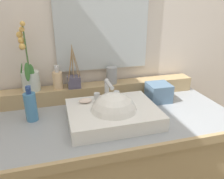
# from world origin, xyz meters

# --- Properties ---
(wall_back) EXTENTS (2.91, 0.20, 2.63)m
(wall_back) POSITION_xyz_m (0.00, 0.41, 1.32)
(wall_back) COLOR silver
(wall_back) RESTS_ON ground
(vanity_cabinet) EXTENTS (1.28, 0.62, 0.84)m
(vanity_cabinet) POSITION_xyz_m (0.00, -0.00, 0.42)
(vanity_cabinet) COLOR tan
(vanity_cabinet) RESTS_ON ground
(back_ledge) EXTENTS (1.20, 0.10, 0.09)m
(back_ledge) POSITION_xyz_m (0.00, 0.24, 0.88)
(back_ledge) COLOR tan
(back_ledge) RESTS_ON vanity_cabinet
(sink_basin) EXTENTS (0.44, 0.34, 0.27)m
(sink_basin) POSITION_xyz_m (-0.01, -0.06, 0.87)
(sink_basin) COLOR white
(sink_basin) RESTS_ON vanity_cabinet
(soap_bar) EXTENTS (0.07, 0.04, 0.02)m
(soap_bar) POSITION_xyz_m (-0.13, 0.04, 0.92)
(soap_bar) COLOR beige
(soap_bar) RESTS_ON sink_basin
(potted_plant) EXTENTS (0.10, 0.11, 0.38)m
(potted_plant) POSITION_xyz_m (-0.41, 0.24, 1.02)
(potted_plant) COLOR silver
(potted_plant) RESTS_ON back_ledge
(soap_dispenser) EXTENTS (0.06, 0.06, 0.14)m
(soap_dispenser) POSITION_xyz_m (-0.26, 0.23, 0.98)
(soap_dispenser) COLOR #E2BD8D
(soap_dispenser) RESTS_ON back_ledge
(tumbler_cup) EXTENTS (0.07, 0.07, 0.10)m
(tumbler_cup) POSITION_xyz_m (0.06, 0.24, 0.98)
(tumbler_cup) COLOR #93969A
(tumbler_cup) RESTS_ON back_ledge
(reed_diffuser) EXTENTS (0.08, 0.12, 0.25)m
(reed_diffuser) POSITION_xyz_m (-0.17, 0.23, 0.96)
(reed_diffuser) COLOR #4F4B60
(reed_diffuser) RESTS_ON back_ledge
(lotion_bottle) EXTENTS (0.06, 0.06, 0.18)m
(lotion_bottle) POSITION_xyz_m (-0.40, 0.06, 0.91)
(lotion_bottle) COLOR teal
(lotion_bottle) RESTS_ON vanity_cabinet
(tissue_box) EXTENTS (0.13, 0.13, 0.11)m
(tissue_box) POSITION_xyz_m (0.32, 0.10, 0.89)
(tissue_box) COLOR slate
(tissue_box) RESTS_ON vanity_cabinet
(mirror) EXTENTS (0.56, 0.02, 0.55)m
(mirror) POSITION_xyz_m (0.03, 0.30, 1.28)
(mirror) COLOR silver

